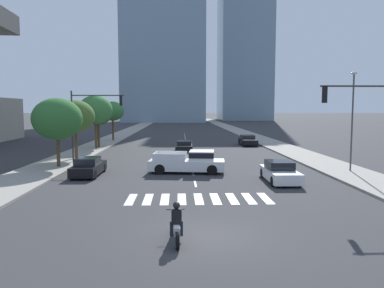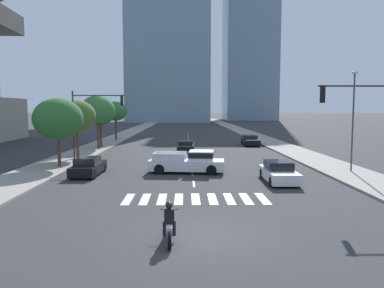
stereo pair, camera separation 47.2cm
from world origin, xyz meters
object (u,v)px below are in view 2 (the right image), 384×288
Objects in this scene: sedan_black_3 at (186,146)px; sedan_white_2 at (279,173)px; pickup_truck at (190,162)px; traffic_signal_near at (366,116)px; street_tree_third at (98,110)px; street_tree_fourth at (101,113)px; street_lamp_east at (353,114)px; street_tree_fifth at (116,111)px; motorcycle_lead at (169,225)px; street_tree_nearest at (58,119)px; street_tree_second at (77,116)px; sedan_black_1 at (88,167)px; sedan_black_0 at (250,141)px; traffic_signal_far at (92,113)px.

sedan_white_2 is at bearing -159.86° from sedan_black_3.
traffic_signal_near is (9.36, -7.83, 3.60)m from pickup_truck.
street_tree_third is 1.12× the size of street_tree_fourth.
street_lamp_east is 35.99m from street_tree_fifth.
motorcycle_lead is 19.85m from street_tree_nearest.
motorcycle_lead is at bearing -87.71° from pickup_truck.
traffic_signal_near is at bearing -37.99° from street_tree_second.
sedan_white_2 is at bearing -52.50° from street_tree_fourth.
pickup_truck reaches higher than sedan_black_1.
sedan_black_1 is (-7.40, -0.89, -0.20)m from pickup_truck.
sedan_white_2 reaches higher than sedan_black_1.
street_tree_fifth reaches higher than sedan_black_3.
street_tree_fourth reaches higher than pickup_truck.
pickup_truck is 1.33× the size of sedan_black_0.
street_tree_second is (-2.04, 2.51, -0.31)m from traffic_signal_far.
street_tree_second is 0.99× the size of street_tree_fourth.
street_tree_third is at bearing -50.36° from traffic_signal_near.
sedan_black_0 is 0.70× the size of street_tree_third.
street_tree_fifth is at bearing 117.11° from pickup_truck.
sedan_black_0 is at bearing -51.09° from sedan_black_3.
sedan_black_0 is 23.19m from street_tree_second.
street_tree_fifth reaches higher than sedan_black_1.
street_tree_fifth is (-22.63, 27.99, -0.00)m from street_lamp_east.
street_tree_third reaches higher than street_tree_second.
street_tree_nearest is (-16.38, 6.12, 3.36)m from sedan_white_2.
motorcycle_lead reaches higher than sedan_black_1.
sedan_white_2 is 0.61× the size of street_lamp_east.
street_lamp_east reaches higher than motorcycle_lead.
street_lamp_east is 1.29× the size of street_tree_fifth.
street_tree_nearest is at bearing 26.61° from motorcycle_lead.
street_tree_fifth is at bearing 10.01° from motorcycle_lead.
street_tree_fifth is at bearing 95.22° from traffic_signal_far.
sedan_black_3 is (-0.28, 14.41, -0.25)m from pickup_truck.
street_lamp_east is 28.08m from street_tree_third.
street_tree_nearest is at bearing -45.47° from sedan_black_0.
street_tree_fourth is at bearing 90.00° from street_tree_second.
sedan_black_1 is 0.78× the size of street_tree_fifth.
street_tree_fifth reaches higher than street_tree_fourth.
sedan_black_0 is at bearing -34.82° from sedan_black_1.
street_tree_fourth reaches higher than motorcycle_lead.
sedan_black_0 is 0.93× the size of sedan_black_3.
street_tree_third is (-0.00, 13.77, 0.69)m from street_tree_nearest.
sedan_black_3 is 0.76× the size of traffic_signal_far.
pickup_truck is at bearing -177.33° from sedan_black_3.
street_tree_second is (-16.38, 11.39, 3.48)m from sedan_white_2.
traffic_signal_far is 1.12× the size of street_tree_nearest.
motorcycle_lead reaches higher than sedan_black_0.
sedan_black_3 is at bearing -160.83° from sedan_white_2.
traffic_signal_far is (-1.15, 6.12, 3.79)m from sedan_black_1.
street_tree_second is (-3.20, 8.64, 3.49)m from sedan_black_1.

